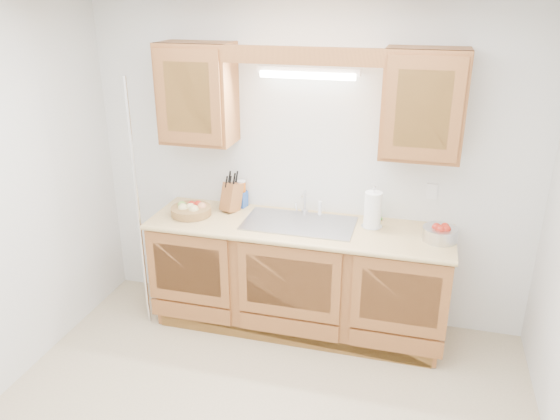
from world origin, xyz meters
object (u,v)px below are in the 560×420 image
(knife_block, at_px, (232,196))
(apple_bowl, at_px, (440,233))
(fruit_basket, at_px, (191,210))
(paper_towel, at_px, (373,210))

(knife_block, relative_size, apple_bowl, 1.29)
(fruit_basket, distance_m, paper_towel, 1.41)
(fruit_basket, distance_m, apple_bowl, 1.90)
(fruit_basket, height_order, paper_towel, paper_towel)
(fruit_basket, bearing_deg, paper_towel, 5.10)
(paper_towel, bearing_deg, knife_block, 177.34)
(knife_block, bearing_deg, fruit_basket, -125.06)
(fruit_basket, height_order, knife_block, knife_block)
(fruit_basket, relative_size, apple_bowl, 1.49)
(fruit_basket, height_order, apple_bowl, apple_bowl)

